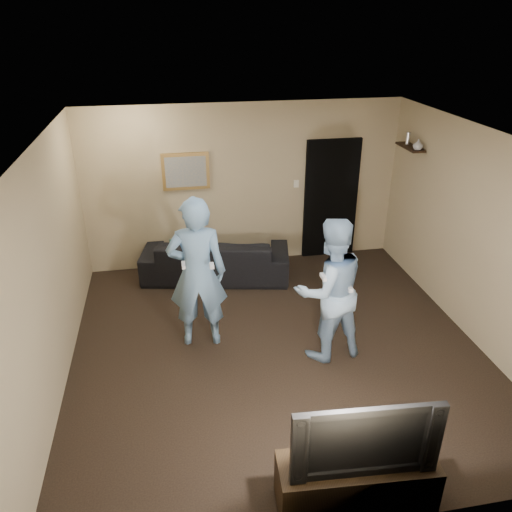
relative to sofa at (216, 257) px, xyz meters
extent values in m
plane|color=black|center=(0.53, -2.01, -0.33)|extent=(5.00, 5.00, 0.00)
cube|color=silver|center=(0.53, -2.01, 2.27)|extent=(5.00, 5.00, 0.04)
cube|color=tan|center=(0.53, 0.49, 0.97)|extent=(5.00, 0.04, 2.60)
cube|color=tan|center=(0.53, -4.51, 0.97)|extent=(5.00, 0.04, 2.60)
cube|color=tan|center=(-1.97, -2.01, 0.97)|extent=(0.04, 5.00, 2.60)
cube|color=tan|center=(3.03, -2.01, 0.97)|extent=(0.04, 5.00, 2.60)
imported|color=black|center=(0.00, 0.00, 0.00)|extent=(2.39, 1.31, 0.66)
cube|color=#184940|center=(-0.48, 0.00, 0.15)|extent=(0.44, 0.23, 0.42)
cube|color=olive|center=(-0.37, 0.47, 1.27)|extent=(0.72, 0.05, 0.57)
cube|color=slate|center=(-0.37, 0.44, 1.27)|extent=(0.62, 0.01, 0.47)
cube|color=black|center=(1.98, 0.46, 0.67)|extent=(0.90, 0.06, 2.00)
cube|color=silver|center=(1.38, 0.47, 0.97)|extent=(0.08, 0.02, 0.12)
cube|color=black|center=(2.92, -0.21, 1.66)|extent=(0.20, 0.60, 0.03)
imported|color=silver|center=(2.92, -0.42, 1.75)|extent=(0.14, 0.14, 0.15)
cylinder|color=silver|center=(2.92, -0.09, 1.76)|extent=(0.06, 0.06, 0.18)
cube|color=black|center=(0.70, -4.29, -0.08)|extent=(1.34, 0.51, 0.47)
imported|color=black|center=(0.70, -4.29, 0.50)|extent=(1.19, 0.24, 0.68)
imported|color=#6C96BC|center=(-0.39, -1.69, 0.64)|extent=(0.74, 0.52, 1.95)
cube|color=white|center=(-0.55, -1.91, 0.88)|extent=(0.04, 0.14, 0.04)
cube|color=white|center=(-0.23, -1.91, 0.84)|extent=(0.05, 0.09, 0.05)
imported|color=#91B4D4|center=(1.10, -2.22, 0.56)|extent=(0.96, 0.81, 1.78)
cube|color=white|center=(0.94, -2.44, 0.87)|extent=(0.04, 0.14, 0.04)
cube|color=white|center=(1.26, -2.44, 0.68)|extent=(0.05, 0.09, 0.05)
camera|label=1|loc=(-0.65, -7.00, 3.47)|focal=35.00mm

